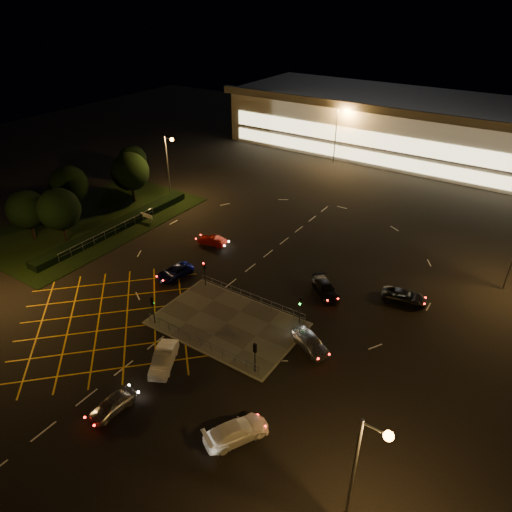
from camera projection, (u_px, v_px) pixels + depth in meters
The scene contains 25 objects.
ground at pixel (223, 307), 48.00m from camera, with size 180.00×180.00×0.00m, color black.
pedestrian_island at pixel (227, 323), 45.59m from camera, with size 14.00×9.00×0.12m, color #4C4944.
grass_verge at pixel (93, 220), 65.58m from camera, with size 18.00×30.00×0.08m, color black.
hedge at pixel (117, 226), 62.97m from camera, with size 2.00×26.00×1.00m, color black.
supermarket at pixel (412, 126), 89.64m from camera, with size 72.00×26.50×10.50m.
streetlight_se at pixel (363, 466), 24.92m from camera, with size 1.78×0.56×10.03m.
streetlight_nw at pixel (169, 159), 68.73m from camera, with size 1.78×0.56×10.03m.
streetlight_far_left at pixel (338, 128), 83.55m from camera, with size 1.78×0.56×10.03m.
signal_sw at pixel (153, 305), 44.40m from camera, with size 0.28×0.30×3.15m.
signal_se at pixel (255, 352), 38.70m from camera, with size 0.28×0.30×3.15m.
signal_nw at pixel (205, 268), 50.12m from camera, with size 0.28×0.30×3.15m.
signal_ne at pixel (300, 305), 44.42m from camera, with size 0.28×0.30×3.15m.
tree_a at pixel (27, 210), 58.61m from camera, with size 5.04×5.04×6.86m.
tree_b at pixel (69, 185), 65.13m from camera, with size 5.40×5.40×7.35m.
tree_c at pixel (130, 172), 68.79m from camera, with size 5.76×5.76×7.84m.
tree_d at pixel (133, 159), 76.42m from camera, with size 4.68×4.68×6.37m.
tree_e at pixel (59, 209), 57.98m from camera, with size 5.40×5.40×7.35m.
car_near_silver at pixel (112, 404), 36.02m from camera, with size 1.57×3.90×1.33m, color #B7B9BF.
car_queue_white at pixel (164, 359), 40.29m from camera, with size 1.62×4.64×1.53m, color #BEBEBE.
car_left_blue at pixel (175, 272), 52.76m from camera, with size 2.06×4.47×1.24m, color #0D124E.
car_far_dkgrey at pixel (325, 289), 49.74m from camera, with size 1.91×4.70×1.36m, color black.
car_right_silver at pixel (311, 342), 42.18m from camera, with size 1.80×4.47×1.52m, color #A7A9AE.
car_circ_red at pixel (212, 241), 59.22m from camera, with size 1.29×3.71×1.22m, color #9E100B.
car_east_grey at pixel (404, 296), 48.53m from camera, with size 2.18×4.72×1.31m, color black.
car_approach_white at pixel (236, 431), 33.79m from camera, with size 2.04×5.01×1.45m, color white.
Camera 1 is at (24.15, -30.17, 29.19)m, focal length 32.00 mm.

